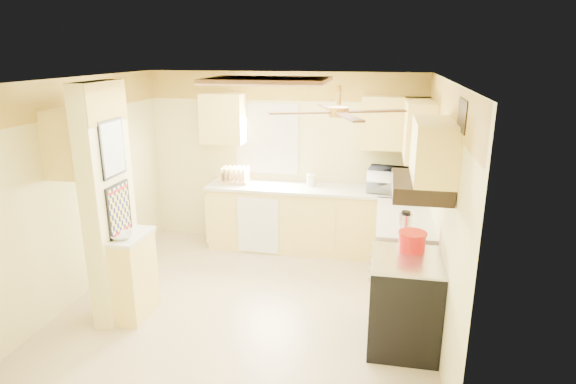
% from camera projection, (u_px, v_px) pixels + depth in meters
% --- Properties ---
extents(floor, '(4.00, 4.00, 0.00)m').
position_uv_depth(floor, '(252.00, 300.00, 5.58)').
color(floor, '#C7B18A').
rests_on(floor, ground).
extents(ceiling, '(4.00, 4.00, 0.00)m').
position_uv_depth(ceiling, '(247.00, 79.00, 4.87)').
color(ceiling, white).
rests_on(ceiling, wall_back).
extents(wall_back, '(4.00, 0.00, 4.00)m').
position_uv_depth(wall_back, '(284.00, 159.00, 7.01)').
color(wall_back, '#E6D98C').
rests_on(wall_back, floor).
extents(wall_front, '(4.00, 0.00, 4.00)m').
position_uv_depth(wall_front, '(179.00, 274.00, 3.43)').
color(wall_front, '#E6D98C').
rests_on(wall_front, floor).
extents(wall_left, '(0.00, 3.80, 3.80)m').
position_uv_depth(wall_left, '(83.00, 187.00, 5.59)').
color(wall_left, '#E6D98C').
rests_on(wall_left, floor).
extents(wall_right, '(0.00, 3.80, 3.80)m').
position_uv_depth(wall_right, '(441.00, 208.00, 4.86)').
color(wall_right, '#E6D98C').
rests_on(wall_right, floor).
extents(wallpaper_border, '(4.00, 0.02, 0.40)m').
position_uv_depth(wallpaper_border, '(284.00, 86.00, 6.69)').
color(wallpaper_border, '#FFDE4B').
rests_on(wallpaper_border, wall_back).
extents(partition_column, '(0.20, 0.70, 2.50)m').
position_uv_depth(partition_column, '(109.00, 205.00, 4.95)').
color(partition_column, '#E6D98C').
rests_on(partition_column, floor).
extents(partition_ledge, '(0.25, 0.55, 0.90)m').
position_uv_depth(partition_ledge, '(135.00, 277.00, 5.14)').
color(partition_ledge, '#F3D26B').
rests_on(partition_ledge, floor).
extents(ledge_top, '(0.28, 0.58, 0.04)m').
position_uv_depth(ledge_top, '(131.00, 237.00, 5.00)').
color(ledge_top, silver).
rests_on(ledge_top, partition_ledge).
extents(lower_cabinets_back, '(3.00, 0.60, 0.90)m').
position_uv_depth(lower_cabinets_back, '(314.00, 220.00, 6.86)').
color(lower_cabinets_back, '#F3D26B').
rests_on(lower_cabinets_back, floor).
extents(lower_cabinets_right, '(0.60, 1.40, 0.90)m').
position_uv_depth(lower_cabinets_right, '(403.00, 255.00, 5.70)').
color(lower_cabinets_right, '#F3D26B').
rests_on(lower_cabinets_right, floor).
extents(countertop_back, '(3.04, 0.64, 0.04)m').
position_uv_depth(countertop_back, '(315.00, 189.00, 6.72)').
color(countertop_back, silver).
rests_on(countertop_back, lower_cabinets_back).
extents(countertop_right, '(0.64, 1.44, 0.04)m').
position_uv_depth(countertop_right, '(405.00, 218.00, 5.57)').
color(countertop_right, silver).
rests_on(countertop_right, lower_cabinets_right).
extents(dishwasher_panel, '(0.58, 0.02, 0.80)m').
position_uv_depth(dishwasher_panel, '(258.00, 226.00, 6.71)').
color(dishwasher_panel, white).
rests_on(dishwasher_panel, lower_cabinets_back).
extents(window, '(0.92, 0.02, 1.02)m').
position_uv_depth(window, '(267.00, 139.00, 6.96)').
color(window, white).
rests_on(window, wall_back).
extents(upper_cab_back_left, '(0.60, 0.35, 0.70)m').
position_uv_depth(upper_cab_back_left, '(223.00, 118.00, 6.83)').
color(upper_cab_back_left, '#F3D26B').
rests_on(upper_cab_back_left, wall_back).
extents(upper_cab_back_right, '(0.90, 0.35, 0.70)m').
position_uv_depth(upper_cab_back_right, '(396.00, 123.00, 6.39)').
color(upper_cab_back_right, '#F3D26B').
rests_on(upper_cab_back_right, wall_back).
extents(upper_cab_right, '(0.35, 1.00, 0.70)m').
position_uv_depth(upper_cab_right, '(419.00, 129.00, 5.89)').
color(upper_cab_right, '#F3D26B').
rests_on(upper_cab_right, wall_right).
extents(upper_cab_left_wall, '(0.35, 0.75, 0.70)m').
position_uv_depth(upper_cab_left_wall, '(78.00, 141.00, 5.15)').
color(upper_cab_left_wall, '#F3D26B').
rests_on(upper_cab_left_wall, wall_left).
extents(upper_cab_over_stove, '(0.35, 0.76, 0.52)m').
position_uv_depth(upper_cab_over_stove, '(434.00, 150.00, 4.17)').
color(upper_cab_over_stove, '#F3D26B').
rests_on(upper_cab_over_stove, wall_right).
extents(stove, '(0.68, 0.77, 0.92)m').
position_uv_depth(stove, '(404.00, 302.00, 4.62)').
color(stove, black).
rests_on(stove, floor).
extents(range_hood, '(0.50, 0.76, 0.14)m').
position_uv_depth(range_hood, '(421.00, 186.00, 4.28)').
color(range_hood, black).
rests_on(range_hood, upper_cab_over_stove).
extents(poster_menu, '(0.02, 0.42, 0.57)m').
position_uv_depth(poster_menu, '(113.00, 148.00, 4.76)').
color(poster_menu, black).
rests_on(poster_menu, partition_column).
extents(poster_nashville, '(0.02, 0.42, 0.57)m').
position_uv_depth(poster_nashville, '(119.00, 210.00, 4.95)').
color(poster_nashville, black).
rests_on(poster_nashville, partition_column).
extents(ceiling_light_panel, '(1.35, 0.95, 0.06)m').
position_uv_depth(ceiling_light_panel, '(268.00, 81.00, 5.33)').
color(ceiling_light_panel, brown).
rests_on(ceiling_light_panel, ceiling).
extents(ceiling_fan, '(1.15, 1.15, 0.26)m').
position_uv_depth(ceiling_fan, '(338.00, 111.00, 4.09)').
color(ceiling_fan, gold).
rests_on(ceiling_fan, ceiling).
extents(vent_grate, '(0.02, 0.40, 0.25)m').
position_uv_depth(vent_grate, '(463.00, 115.00, 3.71)').
color(vent_grate, black).
rests_on(vent_grate, wall_right).
extents(microwave, '(0.63, 0.47, 0.32)m').
position_uv_depth(microwave, '(390.00, 180.00, 6.47)').
color(microwave, white).
rests_on(microwave, countertop_back).
extents(bowl, '(0.29, 0.29, 0.05)m').
position_uv_depth(bowl, '(122.00, 236.00, 4.89)').
color(bowl, white).
rests_on(bowl, ledge_top).
extents(dutch_oven, '(0.28, 0.28, 0.18)m').
position_uv_depth(dutch_oven, '(412.00, 241.00, 4.66)').
color(dutch_oven, red).
rests_on(dutch_oven, stove).
extents(kettle, '(0.14, 0.14, 0.22)m').
position_uv_depth(kettle, '(405.00, 222.00, 5.07)').
color(kettle, silver).
rests_on(kettle, countertop_right).
extents(dish_rack, '(0.40, 0.30, 0.23)m').
position_uv_depth(dish_rack, '(235.00, 177.00, 6.94)').
color(dish_rack, '#DEB880').
rests_on(dish_rack, countertop_back).
extents(utensil_crock, '(0.13, 0.13, 0.25)m').
position_uv_depth(utensil_crock, '(311.00, 180.00, 6.80)').
color(utensil_crock, white).
rests_on(utensil_crock, countertop_back).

